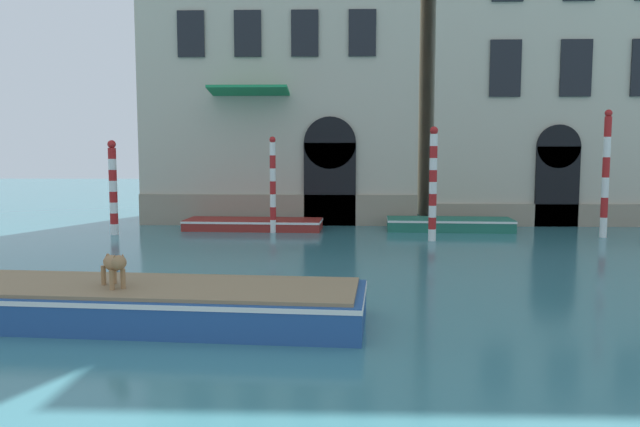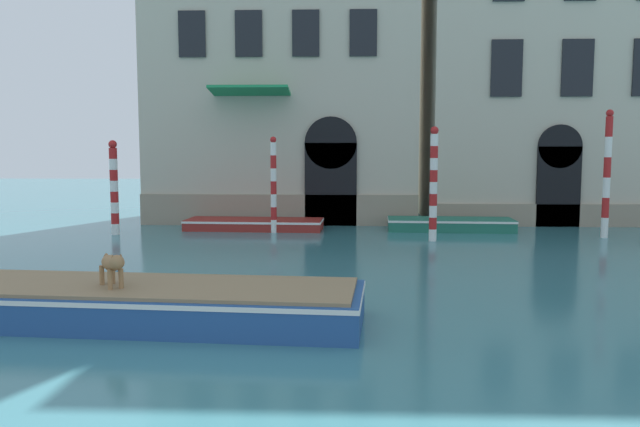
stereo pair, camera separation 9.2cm
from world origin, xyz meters
name	(u,v)px [view 1 (the left image)]	position (x,y,z in m)	size (l,w,h in m)	color
palazzo_left	(283,2)	(-0.61, 24.21, 9.36)	(11.09, 7.40, 18.78)	#BCB29E
palazzo_right	(583,19)	(12.25, 24.21, 8.55)	(13.42, 6.13, 17.13)	#BCB29E
boat_foreground	(115,301)	(-2.09, 7.19, 0.36)	(8.95, 2.82, 0.67)	#234C8C
dog_on_deck	(114,264)	(-1.98, 6.91, 1.07)	(0.63, 0.78, 0.62)	#997047
boat_moored_near_palazzo	(254,224)	(-1.39, 19.85, 0.21)	(5.22, 1.95, 0.40)	maroon
boat_moored_far	(449,224)	(5.96, 19.79, 0.24)	(4.71, 1.82, 0.46)	#1E6651
mooring_pole_0	(113,187)	(-6.14, 18.27, 1.69)	(0.29, 0.29, 3.34)	white
mooring_pole_1	(273,184)	(-0.56, 19.01, 1.76)	(0.22, 0.22, 3.48)	white
mooring_pole_4	(606,174)	(10.94, 18.13, 2.20)	(0.25, 0.25, 4.36)	white
mooring_pole_5	(433,183)	(4.93, 17.14, 1.90)	(0.27, 0.27, 3.77)	white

